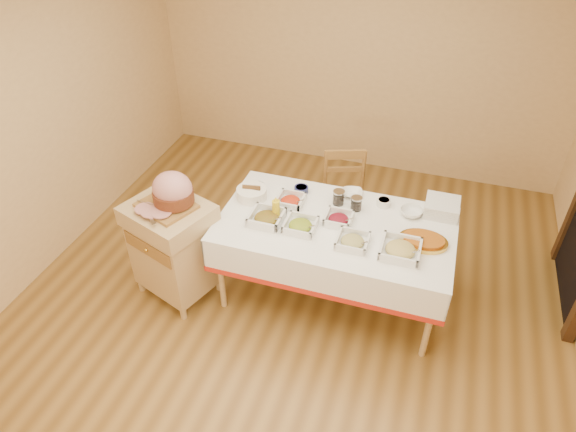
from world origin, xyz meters
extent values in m
plane|color=brown|center=(0.00, 0.00, 0.00)|extent=(5.00, 5.00, 0.00)
plane|color=tan|center=(0.00, 2.50, 1.30)|extent=(4.50, 0.00, 4.50)
plane|color=tan|center=(-2.25, 0.00, 1.30)|extent=(0.00, 5.00, 5.00)
cube|color=tan|center=(0.30, 0.30, 0.73)|extent=(1.80, 1.00, 0.04)
cylinder|color=tan|center=(-0.52, -0.12, 0.35)|extent=(0.05, 0.05, 0.71)
cylinder|color=tan|center=(-0.52, 0.72, 0.35)|extent=(0.05, 0.05, 0.71)
cylinder|color=tan|center=(1.12, -0.12, 0.35)|extent=(0.05, 0.05, 0.71)
cylinder|color=tan|center=(1.12, 0.72, 0.35)|extent=(0.05, 0.05, 0.71)
cube|color=white|center=(0.30, 0.30, 0.76)|extent=(1.82, 1.02, 0.01)
cube|color=tan|center=(-0.95, -0.06, 0.42)|extent=(0.71, 0.65, 0.63)
cube|color=tan|center=(-0.95, -0.06, 0.81)|extent=(0.76, 0.70, 0.16)
cube|color=olive|center=(-0.95, -0.31, 0.63)|extent=(0.49, 0.18, 0.13)
sphere|color=gold|center=(-0.95, -0.32, 0.63)|extent=(0.03, 0.03, 0.03)
cylinder|color=tan|center=(-1.21, -0.27, 0.05)|extent=(0.05, 0.05, 0.10)
cylinder|color=tan|center=(-1.21, 0.14, 0.05)|extent=(0.05, 0.05, 0.10)
cylinder|color=tan|center=(-0.69, -0.27, 0.05)|extent=(0.05, 0.05, 0.10)
cylinder|color=tan|center=(-0.69, 0.14, 0.05)|extent=(0.05, 0.05, 0.10)
cube|color=olive|center=(0.23, 1.01, 0.45)|extent=(0.51, 0.50, 0.03)
cylinder|color=olive|center=(0.12, 0.79, 0.22)|extent=(0.03, 0.03, 0.44)
cylinder|color=olive|center=(0.00, 1.12, 0.22)|extent=(0.03, 0.03, 0.44)
cylinder|color=olive|center=(0.45, 0.90, 0.22)|extent=(0.03, 0.03, 0.44)
cylinder|color=olive|center=(0.33, 1.23, 0.22)|extent=(0.03, 0.03, 0.44)
cylinder|color=olive|center=(0.00, 1.12, 0.67)|extent=(0.03, 0.03, 0.47)
cylinder|color=olive|center=(0.33, 1.23, 0.67)|extent=(0.03, 0.03, 0.47)
cube|color=olive|center=(0.17, 1.18, 0.86)|extent=(0.36, 0.15, 0.09)
cube|color=olive|center=(-0.95, -0.06, 0.90)|extent=(0.41, 0.33, 0.03)
ellipsoid|color=tan|center=(-0.90, -0.02, 1.05)|extent=(0.31, 0.28, 0.26)
cylinder|color=#602C15|center=(-0.90, -0.02, 0.97)|extent=(0.31, 0.31, 0.10)
cube|color=silver|center=(-1.01, -0.23, 0.92)|extent=(0.26, 0.12, 0.00)
cylinder|color=silver|center=(-1.04, -0.12, 0.92)|extent=(0.30, 0.09, 0.01)
cube|color=silver|center=(-0.22, 0.16, 0.77)|extent=(0.25, 0.25, 0.02)
ellipsoid|color=#A52412|center=(-0.22, 0.16, 0.79)|extent=(0.19, 0.19, 0.07)
cylinder|color=silver|center=(-0.17, 0.13, 0.80)|extent=(0.15, 0.01, 0.11)
cube|color=silver|center=(0.06, 0.15, 0.77)|extent=(0.24, 0.24, 0.01)
ellipsoid|color=gold|center=(0.06, 0.15, 0.79)|extent=(0.18, 0.18, 0.06)
cylinder|color=silver|center=(0.11, 0.13, 0.79)|extent=(0.13, 0.01, 0.10)
cube|color=silver|center=(0.47, 0.09, 0.77)|extent=(0.23, 0.23, 0.01)
ellipsoid|color=tan|center=(0.47, 0.09, 0.79)|extent=(0.17, 0.17, 0.06)
cylinder|color=silver|center=(0.52, 0.07, 0.79)|extent=(0.13, 0.01, 0.09)
cube|color=silver|center=(0.82, 0.10, 0.77)|extent=(0.28, 0.28, 0.02)
ellipsoid|color=tan|center=(0.82, 0.10, 0.79)|extent=(0.22, 0.22, 0.08)
cylinder|color=silver|center=(0.88, 0.08, 0.80)|extent=(0.15, 0.01, 0.11)
cube|color=silver|center=(-0.12, 0.44, 0.77)|extent=(0.21, 0.21, 0.01)
ellipsoid|color=red|center=(-0.12, 0.44, 0.79)|extent=(0.16, 0.16, 0.06)
cylinder|color=silver|center=(-0.07, 0.42, 0.79)|extent=(0.14, 0.01, 0.10)
cube|color=silver|center=(0.31, 0.32, 0.77)|extent=(0.21, 0.21, 0.01)
ellipsoid|color=maroon|center=(0.31, 0.32, 0.79)|extent=(0.16, 0.16, 0.06)
cylinder|color=silver|center=(0.36, 0.30, 0.79)|extent=(0.14, 0.01, 0.10)
cylinder|color=silver|center=(-0.44, 0.56, 0.79)|extent=(0.11, 0.11, 0.05)
cylinder|color=black|center=(-0.44, 0.56, 0.80)|extent=(0.09, 0.09, 0.02)
cylinder|color=#1B2050|center=(-0.08, 0.63, 0.79)|extent=(0.12, 0.12, 0.05)
cylinder|color=maroon|center=(-0.08, 0.63, 0.80)|extent=(0.10, 0.10, 0.02)
cylinder|color=silver|center=(0.61, 0.65, 0.79)|extent=(0.11, 0.11, 0.06)
cylinder|color=red|center=(0.61, 0.65, 0.81)|extent=(0.09, 0.09, 0.02)
imported|color=silver|center=(0.34, 0.71, 0.78)|extent=(0.20, 0.20, 0.04)
imported|color=silver|center=(0.84, 0.59, 0.79)|extent=(0.23, 0.23, 0.05)
cylinder|color=silver|center=(0.25, 0.56, 0.82)|extent=(0.09, 0.09, 0.11)
cylinder|color=silver|center=(0.25, 0.56, 0.88)|extent=(0.10, 0.10, 0.01)
cylinder|color=black|center=(0.25, 0.56, 0.80)|extent=(0.08, 0.08, 0.08)
cylinder|color=silver|center=(0.41, 0.53, 0.81)|extent=(0.09, 0.09, 0.11)
cylinder|color=silver|center=(0.41, 0.53, 0.87)|extent=(0.09, 0.09, 0.01)
cylinder|color=black|center=(0.41, 0.53, 0.80)|extent=(0.07, 0.07, 0.08)
cylinder|color=yellow|center=(-0.17, 0.24, 0.84)|extent=(0.06, 0.06, 0.15)
cone|color=yellow|center=(-0.17, 0.24, 0.93)|extent=(0.04, 0.04, 0.04)
cylinder|color=white|center=(-0.45, 0.42, 0.80)|extent=(0.25, 0.25, 0.09)
cube|color=silver|center=(1.06, 0.69, 0.77)|extent=(0.26, 0.26, 0.01)
cube|color=silver|center=(1.06, 0.69, 0.78)|extent=(0.26, 0.26, 0.01)
cube|color=silver|center=(1.06, 0.69, 0.80)|extent=(0.26, 0.26, 0.01)
cube|color=silver|center=(1.06, 0.69, 0.82)|extent=(0.26, 0.26, 0.01)
cube|color=silver|center=(1.06, 0.69, 0.83)|extent=(0.26, 0.26, 0.01)
cube|color=silver|center=(1.06, 0.69, 0.85)|extent=(0.26, 0.26, 0.01)
cube|color=silver|center=(1.06, 0.69, 0.86)|extent=(0.26, 0.26, 0.01)
ellipsoid|color=gold|center=(0.97, 0.27, 0.78)|extent=(0.36, 0.26, 0.03)
ellipsoid|color=#A15211|center=(0.97, 0.27, 0.79)|extent=(0.31, 0.22, 0.04)
camera|label=1|loc=(0.92, -2.79, 3.21)|focal=32.00mm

